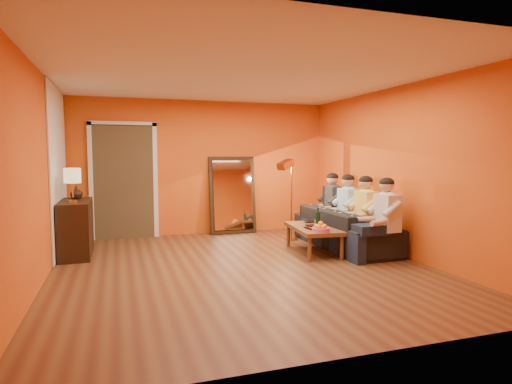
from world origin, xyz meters
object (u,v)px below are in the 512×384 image
object	(u,v)px
person_far_right	(333,206)
vase	(76,193)
sofa	(344,228)
dog	(354,231)
tumbler	(317,222)
person_mid_left	(366,214)
laptop	(314,222)
floor_lamp	(291,201)
wine_bottle	(318,217)
mirror_frame	(232,195)
coffee_table	(313,240)
table_lamp	(73,185)
person_far_left	(387,219)
sideboard	(76,228)
person_mid_right	(348,210)

from	to	relation	value
person_far_right	vase	distance (m)	4.40
sofa	dog	distance (m)	0.32
tumbler	person_mid_left	bearing A→B (deg)	-27.60
sofa	person_far_right	bearing A→B (deg)	-11.31
tumbler	laptop	world-z (taller)	tumbler
sofa	dog	world-z (taller)	sofa
floor_lamp	wine_bottle	xyz separation A→B (m)	(-0.01, -1.09, -0.14)
vase	person_far_right	bearing A→B (deg)	-5.05
sofa	person_far_right	size ratio (longest dim) A/B	1.83
mirror_frame	coffee_table	bearing A→B (deg)	-69.56
table_lamp	floor_lamp	size ratio (longest dim) A/B	0.35
floor_lamp	person_mid_left	bearing A→B (deg)	-84.29
person_far_left	mirror_frame	bearing A→B (deg)	118.87
sideboard	sofa	size ratio (longest dim) A/B	0.53
tumbler	floor_lamp	bearing A→B (deg)	93.86
coffee_table	sofa	bearing A→B (deg)	23.29
mirror_frame	person_mid_right	world-z (taller)	mirror_frame
vase	laptop	bearing A→B (deg)	-13.48
person_far_left	laptop	size ratio (longest dim) A/B	3.85
table_lamp	laptop	bearing A→B (deg)	-5.31
sofa	person_mid_left	bearing A→B (deg)	-163.89
person_far_left	person_mid_left	xyz separation A→B (m)	(0.00, 0.55, 0.00)
sideboard	vase	world-z (taller)	vase
table_lamp	coffee_table	xyz separation A→B (m)	(3.56, -0.70, -0.90)
tumbler	laptop	distance (m)	0.24
sideboard	person_mid_right	xyz separation A→B (m)	(4.37, -0.69, 0.18)
coffee_table	person_far_left	world-z (taller)	person_far_left
person_far_left	person_far_right	xyz separation A→B (m)	(0.00, 1.65, 0.00)
mirror_frame	tumbler	bearing A→B (deg)	-65.45
dog	laptop	world-z (taller)	dog
table_lamp	laptop	distance (m)	3.82
sideboard	wine_bottle	xyz separation A→B (m)	(3.61, -1.05, 0.15)
person_mid_right	tumbler	bearing A→B (deg)	-164.40
dog	person_far_left	distance (m)	0.76
floor_lamp	vase	distance (m)	3.64
dog	person_mid_right	world-z (taller)	person_mid_right
mirror_frame	coffee_table	distance (m)	2.28
person_far_right	tumbler	world-z (taller)	person_far_right
floor_lamp	person_mid_right	world-z (taller)	floor_lamp
floor_lamp	mirror_frame	bearing A→B (deg)	104.07
table_lamp	vase	size ratio (longest dim) A/B	2.50
coffee_table	wine_bottle	distance (m)	0.37
sideboard	tumbler	distance (m)	3.79
sideboard	person_mid_right	world-z (taller)	person_mid_right
sofa	tumbler	size ratio (longest dim) A/B	25.30
sideboard	person_mid_right	size ratio (longest dim) A/B	0.97
sideboard	tumbler	xyz separation A→B (m)	(3.68, -0.88, 0.04)
mirror_frame	sofa	size ratio (longest dim) A/B	0.68
coffee_table	person_mid_right	world-z (taller)	person_mid_right
person_mid_right	person_far_right	xyz separation A→B (m)	(0.00, 0.55, 0.00)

